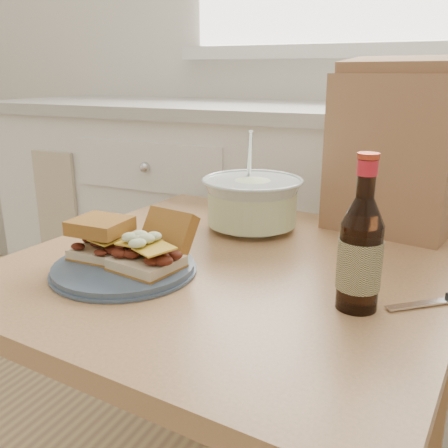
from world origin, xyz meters
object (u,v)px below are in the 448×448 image
at_px(beer_bottle, 360,252).
at_px(paper_bag, 394,155).
at_px(coleslaw_bowl, 252,205).
at_px(dining_table, 232,309).
at_px(plate, 124,268).

height_order(beer_bottle, paper_bag, paper_bag).
xyz_separation_m(coleslaw_bowl, paper_bag, (0.29, 0.14, 0.12)).
distance_m(dining_table, coleslaw_bowl, 0.27).
xyz_separation_m(plate, coleslaw_bowl, (0.11, 0.35, 0.05)).
height_order(coleslaw_bowl, beer_bottle, beer_bottle).
xyz_separation_m(plate, beer_bottle, (0.42, 0.04, 0.08)).
xyz_separation_m(dining_table, plate, (-0.16, -0.13, 0.11)).
height_order(plate, beer_bottle, beer_bottle).
bearing_deg(plate, beer_bottle, 5.20).
xyz_separation_m(dining_table, coleslaw_bowl, (-0.05, 0.21, 0.16)).
bearing_deg(paper_bag, plate, -118.94).
height_order(plate, paper_bag, paper_bag).
distance_m(coleslaw_bowl, paper_bag, 0.34).
distance_m(plate, paper_bag, 0.66).
relative_size(plate, beer_bottle, 1.06).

